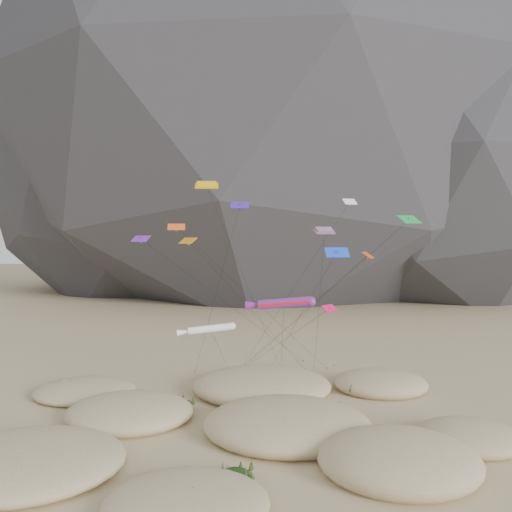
# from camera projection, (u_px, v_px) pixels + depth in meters

# --- Properties ---
(ground) EXTENTS (500.00, 500.00, 0.00)m
(ground) POSITION_uv_depth(u_px,v_px,m) (262.00, 444.00, 43.76)
(ground) COLOR #CCB789
(ground) RESTS_ON ground
(rock_headland) EXTENTS (226.37, 148.64, 177.50)m
(rock_headland) POSITION_uv_depth(u_px,v_px,m) (282.00, 63.00, 158.84)
(rock_headland) COLOR black
(rock_headland) RESTS_ON ground
(dunes) EXTENTS (48.97, 36.48, 3.95)m
(dunes) POSITION_uv_depth(u_px,v_px,m) (243.00, 420.00, 47.46)
(dunes) COLOR #CCB789
(dunes) RESTS_ON ground
(dune_grass) EXTENTS (41.94, 29.38, 1.49)m
(dune_grass) POSITION_uv_depth(u_px,v_px,m) (250.00, 416.00, 48.17)
(dune_grass) COLOR black
(dune_grass) RESTS_ON ground
(kite_stakes) EXTENTS (18.97, 6.46, 0.30)m
(kite_stakes) POSITION_uv_depth(u_px,v_px,m) (278.00, 368.00, 67.53)
(kite_stakes) COLOR #3F2D1E
(kite_stakes) RESTS_ON ground
(rainbow_tube_kite) EXTENTS (7.11, 17.09, 12.27)m
(rainbow_tube_kite) POSITION_uv_depth(u_px,v_px,m) (282.00, 303.00, 50.06)
(rainbow_tube_kite) COLOR red
(rainbow_tube_kite) RESTS_ON ground
(white_tube_kite) EXTENTS (5.87, 17.48, 9.49)m
(white_tube_kite) POSITION_uv_depth(u_px,v_px,m) (208.00, 329.00, 49.93)
(white_tube_kite) COLOR white
(white_tube_kite) RESTS_ON ground
(orange_parafoil) EXTENTS (10.14, 12.42, 24.49)m
(orange_parafoil) POSITION_uv_depth(u_px,v_px,m) (208.00, 188.00, 57.05)
(orange_parafoil) COLOR #DAA50B
(orange_parafoil) RESTS_ON ground
(multi_parafoil) EXTENTS (2.48, 13.35, 19.22)m
(multi_parafoil) POSITION_uv_depth(u_px,v_px,m) (324.00, 233.00, 54.48)
(multi_parafoil) COLOR red
(multi_parafoil) RESTS_ON ground
(delta_kites) EXTENTS (31.64, 24.40, 22.55)m
(delta_kites) POSITION_uv_depth(u_px,v_px,m) (286.00, 244.00, 53.84)
(delta_kites) COLOR orange
(delta_kites) RESTS_ON ground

